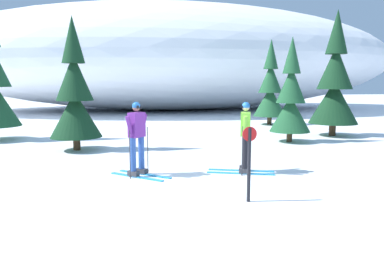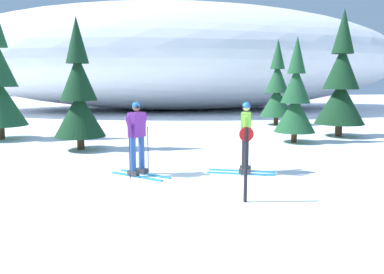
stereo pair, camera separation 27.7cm
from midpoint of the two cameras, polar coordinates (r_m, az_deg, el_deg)
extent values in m
plane|color=white|center=(8.86, 1.20, -7.02)|extent=(120.00, 120.00, 0.00)
cube|color=#2893CC|center=(9.91, 6.37, -5.35)|extent=(1.65, 0.66, 0.03)
cube|color=#2893CC|center=(10.23, 6.46, -4.92)|extent=(1.65, 0.66, 0.03)
cube|color=#38383D|center=(9.89, 6.95, -4.94)|extent=(0.31, 0.22, 0.12)
cube|color=#38383D|center=(10.21, 7.03, -4.53)|extent=(0.31, 0.22, 0.12)
cylinder|color=black|center=(9.80, 7.00, -2.29)|extent=(0.15, 0.15, 0.81)
cylinder|color=black|center=(10.12, 7.07, -1.96)|extent=(0.15, 0.15, 0.81)
cube|color=#75C638|center=(9.86, 7.11, 1.91)|extent=(0.37, 0.48, 0.60)
cylinder|color=#75C638|center=(9.61, 7.04, 1.46)|extent=(0.19, 0.29, 0.58)
cylinder|color=#75C638|center=(10.12, 7.16, 1.79)|extent=(0.19, 0.29, 0.58)
sphere|color=beige|center=(9.82, 7.15, 4.37)|extent=(0.19, 0.19, 0.19)
sphere|color=#2366B2|center=(9.82, 7.15, 4.54)|extent=(0.21, 0.21, 0.21)
cube|color=black|center=(9.83, 6.68, 4.44)|extent=(0.08, 0.15, 0.07)
cylinder|color=#2D2D33|center=(9.60, 6.61, -2.08)|extent=(0.02, 0.02, 1.24)
cylinder|color=#2D2D33|center=(9.72, 6.55, -5.35)|extent=(0.07, 0.07, 0.01)
cylinder|color=#2D2D33|center=(10.29, 6.78, -1.41)|extent=(0.02, 0.02, 1.24)
cylinder|color=#2D2D33|center=(10.40, 6.73, -4.46)|extent=(0.07, 0.07, 0.01)
cube|color=#2893CC|center=(9.85, -7.77, -5.46)|extent=(1.25, 1.13, 0.03)
cube|color=#2893CC|center=(9.61, -8.99, -5.82)|extent=(1.25, 1.13, 0.03)
cube|color=#38383D|center=(9.90, -8.23, -4.96)|extent=(0.30, 0.29, 0.12)
cube|color=#38383D|center=(9.66, -9.45, -5.31)|extent=(0.30, 0.29, 0.12)
cylinder|color=#2D519E|center=(9.80, -8.29, -2.27)|extent=(0.15, 0.15, 0.82)
cylinder|color=#2D519E|center=(9.56, -9.52, -2.56)|extent=(0.15, 0.15, 0.82)
cube|color=#6B2889|center=(9.58, -8.99, 1.79)|extent=(0.45, 0.46, 0.61)
cylinder|color=#6B2889|center=(9.78, -8.02, 1.67)|extent=(0.26, 0.27, 0.58)
cylinder|color=#6B2889|center=(9.40, -9.98, 1.37)|extent=(0.26, 0.27, 0.58)
sphere|color=#A37556|center=(9.54, -9.04, 4.35)|extent=(0.19, 0.19, 0.19)
sphere|color=#2366B2|center=(9.54, -9.05, 4.53)|extent=(0.21, 0.21, 0.21)
cube|color=black|center=(9.49, -8.67, 4.40)|extent=(0.13, 0.14, 0.07)
cylinder|color=#2D2D33|center=(9.90, -7.35, -1.96)|extent=(0.02, 0.02, 1.19)
cylinder|color=#2D2D33|center=(10.00, -7.29, -4.98)|extent=(0.07, 0.07, 0.01)
cylinder|color=#2D2D33|center=(9.38, -9.98, -2.56)|extent=(0.02, 0.02, 1.19)
cylinder|color=#2D2D33|center=(9.50, -9.90, -5.74)|extent=(0.07, 0.07, 0.01)
cylinder|color=#47301E|center=(13.85, -17.18, -0.62)|extent=(0.24, 0.24, 0.61)
cone|color=#14381E|center=(13.74, -17.34, 3.20)|extent=(1.74, 1.74, 1.55)
cone|color=#14381E|center=(13.70, -17.56, 8.39)|extent=(1.25, 1.25, 1.55)
cone|color=#14381E|center=(13.77, -17.78, 13.57)|extent=(0.76, 0.76, 1.55)
cylinder|color=#47301E|center=(15.53, 13.67, 0.30)|extent=(0.22, 0.22, 0.55)
cone|color=#1E512D|center=(15.44, 13.77, 3.36)|extent=(1.56, 1.56, 1.40)
cone|color=#1E512D|center=(15.40, 13.91, 7.51)|extent=(1.12, 1.12, 1.40)
cone|color=#1E512D|center=(15.43, 14.05, 11.66)|extent=(0.69, 0.69, 1.40)
cylinder|color=#47301E|center=(21.74, 10.98, 2.64)|extent=(0.25, 0.25, 0.63)
cone|color=#1E512D|center=(21.67, 11.05, 5.15)|extent=(1.79, 1.79, 1.60)
cone|color=#1E512D|center=(21.65, 11.14, 8.54)|extent=(1.29, 1.29, 1.60)
cone|color=#1E512D|center=(21.70, 11.23, 11.92)|extent=(0.79, 0.79, 1.60)
cylinder|color=#47301E|center=(17.86, 19.57, 1.34)|extent=(0.29, 0.29, 0.72)
cone|color=#14381E|center=(17.77, 19.74, 4.87)|extent=(2.07, 2.07, 1.85)
cone|color=#14381E|center=(17.77, 19.97, 9.64)|extent=(1.49, 1.49, 1.85)
cone|color=#14381E|center=(17.88, 20.20, 14.39)|extent=(0.91, 0.91, 1.85)
ellipsoid|color=white|center=(33.69, -3.03, 11.49)|extent=(38.89, 20.44, 8.67)
cylinder|color=black|center=(7.52, 7.36, -4.13)|extent=(0.07, 0.07, 1.45)
cylinder|color=red|center=(7.42, 7.44, 0.44)|extent=(0.28, 0.02, 0.28)
camera|label=1|loc=(0.14, -90.82, -0.12)|focal=36.19mm
camera|label=2|loc=(0.14, 89.18, 0.12)|focal=36.19mm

